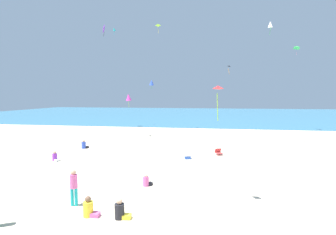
% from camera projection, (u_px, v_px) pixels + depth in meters
% --- Properties ---
extents(ground_plane, '(120.00, 120.00, 0.00)m').
position_uv_depth(ground_plane, '(178.00, 156.00, 19.73)').
color(ground_plane, beige).
extents(ocean_water, '(120.00, 60.00, 0.05)m').
position_uv_depth(ocean_water, '(200.00, 114.00, 66.50)').
color(ocean_water, teal).
rests_on(ocean_water, ground_plane).
extents(beach_chair_far_right, '(0.69, 0.74, 0.50)m').
position_uv_depth(beach_chair_far_right, '(219.00, 152.00, 20.29)').
color(beach_chair_far_right, '#D13D3D').
rests_on(beach_chair_far_right, ground_plane).
extents(cooler_box, '(0.52, 0.49, 0.27)m').
position_uv_depth(cooler_box, '(188.00, 157.00, 18.98)').
color(cooler_box, '#2D56B7').
rests_on(cooler_box, ground_plane).
extents(person_0, '(0.65, 0.39, 0.81)m').
position_uv_depth(person_0, '(89.00, 209.00, 9.90)').
color(person_0, yellow).
rests_on(person_0, ground_plane).
extents(person_1, '(0.34, 0.34, 1.57)m').
position_uv_depth(person_1, '(74.00, 185.00, 10.81)').
color(person_1, '#19ADB2').
rests_on(person_1, ground_plane).
extents(person_2, '(0.65, 0.53, 0.73)m').
position_uv_depth(person_2, '(55.00, 157.00, 18.37)').
color(person_2, purple).
rests_on(person_2, ground_plane).
extents(person_5, '(0.66, 0.70, 0.80)m').
position_uv_depth(person_5, '(84.00, 145.00, 22.77)').
color(person_5, blue).
rests_on(person_5, ground_plane).
extents(person_6, '(0.56, 0.58, 0.66)m').
position_uv_depth(person_6, '(146.00, 181.00, 13.27)').
color(person_6, '#D8599E').
rests_on(person_6, ground_plane).
extents(person_7, '(0.66, 0.42, 0.80)m').
position_uv_depth(person_7, '(121.00, 211.00, 9.72)').
color(person_7, black).
rests_on(person_7, ground_plane).
extents(kite_teal, '(0.56, 0.65, 1.11)m').
position_uv_depth(kite_teal, '(114.00, 29.00, 38.30)').
color(kite_teal, '#1EADAD').
extents(kite_blue, '(0.83, 0.85, 1.20)m').
position_uv_depth(kite_blue, '(152.00, 83.00, 32.63)').
color(kite_blue, blue).
extents(kite_green, '(0.97, 1.06, 1.23)m').
position_uv_depth(kite_green, '(297.00, 47.00, 33.03)').
color(kite_green, green).
extents(kite_black, '(0.39, 0.48, 1.09)m').
position_uv_depth(kite_black, '(229.00, 66.00, 30.02)').
color(kite_black, black).
extents(kite_white, '(0.53, 0.54, 1.25)m').
position_uv_depth(kite_white, '(270.00, 24.00, 23.91)').
color(kite_white, white).
extents(kite_magenta, '(1.22, 1.25, 2.08)m').
position_uv_depth(kite_magenta, '(129.00, 97.00, 38.18)').
color(kite_magenta, '#DB3DA8').
extents(kite_purple, '(0.29, 0.89, 1.26)m').
position_uv_depth(kite_purple, '(104.00, 29.00, 27.24)').
color(kite_purple, purple).
extents(kite_lime, '(0.59, 0.47, 1.33)m').
position_uv_depth(kite_lime, '(158.00, 25.00, 34.32)').
color(kite_lime, '#99DB33').
extents(kite_red, '(0.47, 0.43, 1.52)m').
position_uv_depth(kite_red, '(218.00, 89.00, 10.62)').
color(kite_red, red).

